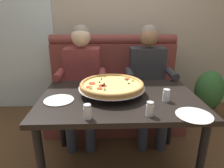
# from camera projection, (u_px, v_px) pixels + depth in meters

# --- Properties ---
(ground_plane) EXTENTS (16.00, 16.00, 0.00)m
(ground_plane) POSITION_uv_depth(u_px,v_px,m) (118.00, 167.00, 1.89)
(ground_plane) COLOR brown
(back_wall_with_window) EXTENTS (6.00, 0.12, 2.80)m
(back_wall_with_window) POSITION_uv_depth(u_px,v_px,m) (112.00, 13.00, 2.80)
(back_wall_with_window) COLOR #BCB29E
(back_wall_with_window) RESTS_ON ground_plane
(window_panel) EXTENTS (1.10, 0.02, 2.80)m
(window_panel) POSITION_uv_depth(u_px,v_px,m) (11.00, 13.00, 2.68)
(window_panel) COLOR white
(window_panel) RESTS_ON ground_plane
(booth_bench) EXTENTS (1.67, 0.78, 1.13)m
(booth_bench) POSITION_uv_depth(u_px,v_px,m) (114.00, 93.00, 2.60)
(booth_bench) COLOR brown
(booth_bench) RESTS_ON ground_plane
(dining_table) EXTENTS (1.30, 0.85, 0.73)m
(dining_table) POSITION_uv_depth(u_px,v_px,m) (119.00, 106.00, 1.67)
(dining_table) COLOR black
(dining_table) RESTS_ON ground_plane
(diner_left) EXTENTS (0.54, 0.64, 1.27)m
(diner_left) POSITION_uv_depth(u_px,v_px,m) (82.00, 77.00, 2.23)
(diner_left) COLOR #2D3342
(diner_left) RESTS_ON ground_plane
(diner_right) EXTENTS (0.54, 0.64, 1.27)m
(diner_right) POSITION_uv_depth(u_px,v_px,m) (148.00, 76.00, 2.26)
(diner_right) COLOR #2D3342
(diner_right) RESTS_ON ground_plane
(pizza) EXTENTS (0.56, 0.56, 0.11)m
(pizza) POSITION_uv_depth(u_px,v_px,m) (112.00, 85.00, 1.67)
(pizza) COLOR silver
(pizza) RESTS_ON dining_table
(shaker_parmesan) EXTENTS (0.06, 0.06, 0.10)m
(shaker_parmesan) POSITION_uv_depth(u_px,v_px,m) (166.00, 96.00, 1.55)
(shaker_parmesan) COLOR white
(shaker_parmesan) RESTS_ON dining_table
(shaker_pepper_flakes) EXTENTS (0.05, 0.05, 0.10)m
(shaker_pepper_flakes) POSITION_uv_depth(u_px,v_px,m) (87.00, 113.00, 1.29)
(shaker_pepper_flakes) COLOR white
(shaker_pepper_flakes) RESTS_ON dining_table
(shaker_oregano) EXTENTS (0.05, 0.05, 0.10)m
(shaker_oregano) POSITION_uv_depth(u_px,v_px,m) (150.00, 110.00, 1.32)
(shaker_oregano) COLOR white
(shaker_oregano) RESTS_ON dining_table
(plate_near_left) EXTENTS (0.24, 0.24, 0.02)m
(plate_near_left) POSITION_uv_depth(u_px,v_px,m) (59.00, 99.00, 1.57)
(plate_near_left) COLOR white
(plate_near_left) RESTS_ON dining_table
(plate_near_right) EXTENTS (0.25, 0.25, 0.02)m
(plate_near_right) POSITION_uv_depth(u_px,v_px,m) (194.00, 114.00, 1.33)
(plate_near_right) COLOR white
(plate_near_right) RESTS_ON dining_table
(potted_plant) EXTENTS (0.36, 0.36, 0.70)m
(potted_plant) POSITION_uv_depth(u_px,v_px,m) (208.00, 94.00, 2.60)
(potted_plant) COLOR brown
(potted_plant) RESTS_ON ground_plane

